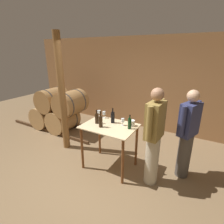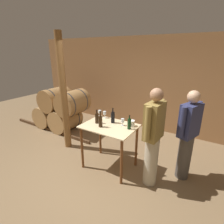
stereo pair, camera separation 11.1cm
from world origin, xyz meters
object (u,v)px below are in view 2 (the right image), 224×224
at_px(ice_bucket, 132,123).
at_px(person_visitor_with_scarf, 153,137).
at_px(wine_bottle_right, 129,123).
at_px(wine_glass_near_left, 100,112).
at_px(wine_bottle_left, 100,121).
at_px(wine_bottle_center, 113,117).
at_px(wooden_post, 64,94).
at_px(wine_glass_near_right, 123,121).
at_px(wine_glass_near_center, 105,113).
at_px(wine_bottle_far_left, 97,118).
at_px(person_host, 188,135).

relative_size(ice_bucket, person_visitor_with_scarf, 0.07).
relative_size(wine_bottle_right, wine_glass_near_left, 1.98).
bearing_deg(wine_bottle_left, wine_bottle_center, 71.50).
bearing_deg(wine_bottle_left, wine_glass_near_left, 126.99).
distance_m(wooden_post, wine_bottle_left, 1.29).
xyz_separation_m(wine_glass_near_right, ice_bucket, (0.16, 0.06, -0.04)).
height_order(wooden_post, wine_glass_near_left, wooden_post).
xyz_separation_m(wine_bottle_right, ice_bucket, (-0.02, 0.14, -0.05)).
distance_m(wine_bottle_center, wine_bottle_right, 0.42).
bearing_deg(wine_glass_near_center, wine_bottle_far_left, -84.38).
xyz_separation_m(wine_glass_near_left, ice_bucket, (0.83, -0.12, -0.04)).
bearing_deg(ice_bucket, person_visitor_with_scarf, -23.84).
xyz_separation_m(wooden_post, wine_glass_near_center, (1.03, 0.15, -0.31)).
bearing_deg(wine_bottle_left, person_host, 22.20).
height_order(wine_bottle_center, ice_bucket, wine_bottle_center).
bearing_deg(wine_bottle_far_left, wine_glass_near_left, 117.38).
distance_m(wine_glass_near_right, ice_bucket, 0.18).
bearing_deg(person_host, wine_glass_near_left, -175.43).
relative_size(wine_glass_near_right, ice_bucket, 1.18).
bearing_deg(wine_bottle_center, wine_glass_near_right, -3.87).
bearing_deg(wine_glass_near_right, wine_bottle_left, -139.74).
height_order(wine_bottle_right, person_host, person_host).
distance_m(wine_bottle_left, wine_glass_near_right, 0.43).
relative_size(wine_bottle_left, wine_glass_near_right, 2.19).
bearing_deg(wine_glass_near_right, wine_bottle_center, 176.13).
distance_m(wine_bottle_far_left, person_visitor_with_scarf, 1.16).
distance_m(wine_bottle_right, person_host, 1.05).
xyz_separation_m(wine_bottle_right, wine_glass_near_center, (-0.70, 0.23, -0.00)).
height_order(wine_glass_near_left, ice_bucket, wine_glass_near_left).
bearing_deg(person_host, wooden_post, -173.20).
relative_size(wine_bottle_center, wine_glass_near_right, 2.18).
relative_size(wine_bottle_left, wine_glass_near_left, 2.25).
bearing_deg(wine_glass_near_left, wine_glass_near_center, -8.41).
bearing_deg(wine_glass_near_center, wine_glass_near_right, -16.60).
relative_size(wooden_post, wine_glass_near_center, 18.41).
xyz_separation_m(wine_bottle_far_left, wine_glass_near_left, (-0.18, 0.34, -0.01)).
bearing_deg(wine_glass_near_left, person_visitor_with_scarf, -14.23).
distance_m(wooden_post, wine_glass_near_right, 1.58).
xyz_separation_m(wine_bottle_left, person_host, (1.47, 0.60, -0.15)).
distance_m(person_host, person_visitor_with_scarf, 0.68).
bearing_deg(wine_glass_near_center, wine_bottle_left, -65.53).
bearing_deg(wine_bottle_far_left, wine_glass_near_right, 18.37).
bearing_deg(person_host, person_visitor_with_scarf, -134.40).
xyz_separation_m(wooden_post, wine_bottle_center, (1.32, 0.01, -0.30)).
bearing_deg(wine_glass_near_left, wooden_post, -168.70).
bearing_deg(wine_bottle_center, wine_bottle_far_left, -145.79).
height_order(wine_bottle_right, wine_glass_near_right, wine_bottle_right).
distance_m(wine_bottle_left, wine_glass_near_left, 0.57).
height_order(wine_bottle_far_left, person_host, person_host).
distance_m(wine_bottle_left, wine_glass_near_center, 0.48).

